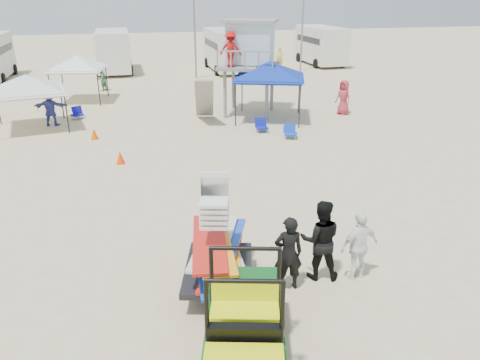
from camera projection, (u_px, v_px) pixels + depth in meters
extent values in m
plane|color=beige|center=(250.00, 282.00, 10.72)|extent=(140.00, 140.00, 0.00)
cube|color=#0B4C18|center=(245.00, 336.00, 8.18)|extent=(2.01, 2.98, 0.48)
cube|color=#D8DF0B|center=(245.00, 322.00, 8.07)|extent=(1.40, 1.06, 0.26)
cube|color=black|center=(219.00, 269.00, 10.27)|extent=(1.95, 2.42, 0.13)
cylinder|color=black|center=(191.00, 282.00, 10.23)|extent=(0.36, 0.59, 0.56)
imported|color=black|center=(288.00, 253.00, 10.20)|extent=(0.68, 0.49, 1.76)
imported|color=black|center=(320.00, 240.00, 10.59)|extent=(1.11, 0.97, 1.93)
imported|color=white|center=(359.00, 246.00, 10.60)|extent=(1.03, 0.57, 1.67)
cylinder|color=gray|center=(234.00, 96.00, 23.69)|extent=(0.18, 0.18, 2.47)
cube|color=gray|center=(249.00, 66.00, 24.41)|extent=(3.92, 3.92, 0.16)
cube|color=#A6C2D6|center=(248.00, 43.00, 24.24)|extent=(2.88, 2.74, 2.07)
imported|color=#B20F0F|center=(239.00, 50.00, 22.99)|extent=(1.12, 0.64, 1.73)
cylinder|color=black|center=(247.00, 106.00, 22.21)|extent=(0.06, 0.06, 2.19)
pyramid|color=#0E2A97|center=(270.00, 61.00, 23.25)|extent=(4.18, 4.18, 0.80)
cube|color=#0E2A97|center=(269.00, 78.00, 23.55)|extent=(4.18, 4.18, 0.18)
pyramid|color=silver|center=(25.00, 74.00, 21.71)|extent=(3.64, 3.64, 0.80)
cube|color=silver|center=(28.00, 91.00, 22.01)|extent=(3.64, 3.64, 0.18)
cylinder|color=black|center=(53.00, 90.00, 26.37)|extent=(0.06, 0.06, 1.97)
pyramid|color=white|center=(76.00, 55.00, 27.23)|extent=(3.26, 3.26, 0.80)
cube|color=white|center=(78.00, 69.00, 27.53)|extent=(3.26, 3.26, 0.18)
imported|color=yellow|center=(36.00, 95.00, 25.32)|extent=(2.93, 2.92, 1.90)
cone|color=#FF3908|center=(120.00, 157.00, 17.98)|extent=(0.34, 0.34, 0.50)
cone|color=#E25307|center=(94.00, 134.00, 20.95)|extent=(0.34, 0.34, 0.50)
cube|color=#100E9A|center=(77.00, 115.00, 24.24)|extent=(0.73, 0.72, 0.06)
cube|color=#100E9A|center=(77.00, 110.00, 24.38)|extent=(0.54, 0.45, 0.44)
cylinder|color=#B2B2B7|center=(73.00, 118.00, 24.05)|extent=(0.03, 0.03, 0.20)
cube|color=#0D1A97|center=(262.00, 128.00, 21.99)|extent=(0.58, 0.54, 0.06)
cube|color=#0D1A97|center=(261.00, 122.00, 22.13)|extent=(0.55, 0.21, 0.44)
cylinder|color=#B2B2B7|center=(259.00, 132.00, 21.81)|extent=(0.03, 0.03, 0.20)
cube|color=#1138B9|center=(291.00, 134.00, 21.02)|extent=(0.71, 0.69, 0.06)
cube|color=#1138B9|center=(289.00, 128.00, 21.16)|extent=(0.56, 0.39, 0.44)
cylinder|color=#B2B2B7|center=(288.00, 138.00, 20.83)|extent=(0.03, 0.03, 0.20)
cube|color=silver|center=(113.00, 50.00, 37.72)|extent=(2.50, 6.50, 3.00)
cube|color=black|center=(113.00, 44.00, 37.55)|extent=(2.54, 5.20, 0.50)
cylinder|color=black|center=(98.00, 72.00, 36.08)|extent=(0.25, 0.80, 0.80)
cube|color=silver|center=(226.00, 49.00, 38.38)|extent=(2.50, 7.00, 3.00)
cube|color=black|center=(226.00, 43.00, 38.21)|extent=(2.54, 5.60, 0.50)
cylinder|color=black|center=(217.00, 70.00, 36.59)|extent=(0.25, 0.80, 0.80)
cube|color=silver|center=(321.00, 44.00, 41.73)|extent=(2.50, 6.60, 3.00)
cube|color=black|center=(321.00, 39.00, 41.56)|extent=(2.54, 5.28, 0.50)
cylinder|color=black|center=(316.00, 64.00, 40.06)|extent=(0.25, 0.80, 0.80)
cylinder|color=slate|center=(194.00, 23.00, 34.16)|extent=(0.14, 0.14, 8.00)
cylinder|color=slate|center=(303.00, 20.00, 37.52)|extent=(0.14, 0.14, 8.00)
imported|color=#CEC44D|center=(280.00, 58.00, 40.34)|extent=(0.72, 0.63, 1.68)
imported|color=#4F8352|center=(101.00, 79.00, 30.89)|extent=(0.92, 0.96, 1.57)
imported|color=#3742A5|center=(50.00, 108.00, 22.85)|extent=(1.72, 0.84, 1.77)
imported|color=#A72F3A|center=(344.00, 97.00, 24.96)|extent=(0.89, 1.05, 1.83)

